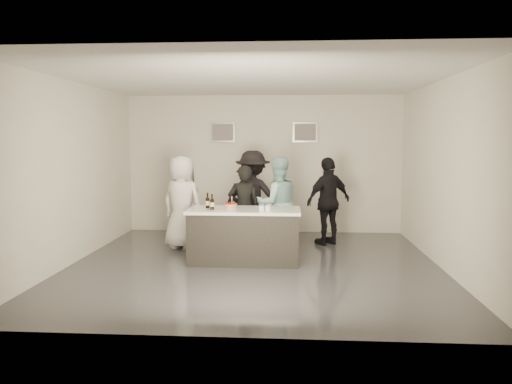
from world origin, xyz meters
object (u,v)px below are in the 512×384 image
(cake, at_px, (231,207))
(beer_bottle_a, at_px, (208,200))
(beer_bottle_b, at_px, (212,202))
(person_guest_back, at_px, (253,197))
(person_guest_left, at_px, (182,202))
(bar_counter, at_px, (244,236))
(person_main_black, at_px, (244,209))
(person_main_blue, at_px, (277,204))
(person_guest_right, at_px, (328,201))

(cake, height_order, beer_bottle_a, beer_bottle_a)
(beer_bottle_b, relative_size, person_guest_back, 0.14)
(beer_bottle_a, relative_size, person_guest_left, 0.15)
(bar_counter, bearing_deg, person_guest_left, 142.10)
(person_main_black, relative_size, person_main_blue, 0.92)
(bar_counter, distance_m, beer_bottle_b, 0.79)
(person_main_black, bearing_deg, beer_bottle_b, 53.81)
(person_main_black, height_order, person_guest_left, person_guest_left)
(cake, height_order, person_guest_left, person_guest_left)
(person_main_blue, bearing_deg, cake, 33.22)
(person_main_black, bearing_deg, person_guest_right, -160.51)
(person_guest_right, relative_size, person_guest_back, 0.93)
(beer_bottle_b, height_order, person_guest_back, person_guest_back)
(person_main_black, bearing_deg, bar_counter, 87.60)
(cake, relative_size, person_main_blue, 0.11)
(beer_bottle_a, relative_size, beer_bottle_b, 1.00)
(bar_counter, bearing_deg, beer_bottle_a, 174.95)
(beer_bottle_a, bearing_deg, person_main_blue, 36.84)
(beer_bottle_a, height_order, person_main_black, person_main_black)
(person_main_blue, bearing_deg, person_guest_left, -19.42)
(person_guest_left, height_order, person_guest_right, person_guest_left)
(person_main_blue, xyz_separation_m, person_guest_right, (0.98, 0.61, -0.01))
(cake, height_order, person_main_blue, person_main_blue)
(person_main_black, bearing_deg, person_main_blue, -169.30)
(beer_bottle_b, relative_size, person_main_black, 0.16)
(bar_counter, distance_m, cake, 0.54)
(beer_bottle_a, xyz_separation_m, person_guest_right, (2.13, 1.48, -0.18))
(beer_bottle_b, bearing_deg, beer_bottle_a, 120.99)
(bar_counter, height_order, person_guest_back, person_guest_back)
(bar_counter, xyz_separation_m, beer_bottle_a, (-0.62, 0.05, 0.58))
(person_main_black, xyz_separation_m, person_guest_left, (-1.19, 0.26, 0.08))
(bar_counter, relative_size, beer_bottle_b, 7.15)
(bar_counter, height_order, cake, cake)
(beer_bottle_b, height_order, person_main_blue, person_main_blue)
(person_main_black, xyz_separation_m, person_main_blue, (0.60, 0.20, 0.07))
(person_guest_left, bearing_deg, person_main_blue, -157.87)
(bar_counter, bearing_deg, person_guest_right, 45.44)
(person_guest_back, bearing_deg, bar_counter, 95.21)
(cake, distance_m, beer_bottle_b, 0.33)
(bar_counter, bearing_deg, person_guest_back, 89.11)
(person_guest_right, bearing_deg, beer_bottle_b, 4.85)
(person_guest_left, bearing_deg, cake, 160.45)
(cake, bearing_deg, bar_counter, 1.33)
(cake, xyz_separation_m, person_guest_back, (0.25, 1.59, -0.02))
(person_main_black, height_order, person_main_blue, person_main_blue)
(person_guest_left, bearing_deg, person_guest_back, -130.63)
(beer_bottle_a, xyz_separation_m, person_main_black, (0.55, 0.66, -0.23))
(beer_bottle_a, relative_size, person_guest_right, 0.15)
(person_guest_back, bearing_deg, person_guest_right, -175.89)
(cake, relative_size, beer_bottle_b, 0.75)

